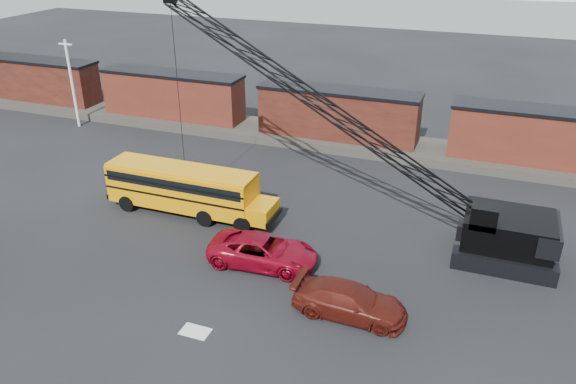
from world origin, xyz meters
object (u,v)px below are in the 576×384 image
(crawler_crane, at_px, (344,121))
(school_bus, at_px, (187,188))
(maroon_suv, at_px, (350,301))
(red_pickup, at_px, (263,251))

(crawler_crane, bearing_deg, school_bus, -171.39)
(maroon_suv, height_order, crawler_crane, crawler_crane)
(school_bus, relative_size, red_pickup, 1.90)
(maroon_suv, bearing_deg, crawler_crane, 19.63)
(maroon_suv, bearing_deg, red_pickup, 65.51)
(red_pickup, xyz_separation_m, crawler_crane, (2.92, 5.42, 6.26))
(red_pickup, xyz_separation_m, maroon_suv, (5.69, -2.68, -0.03))
(red_pickup, relative_size, maroon_suv, 1.09)
(school_bus, distance_m, red_pickup, 8.09)
(school_bus, xyz_separation_m, crawler_crane, (9.93, 1.50, 5.32))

